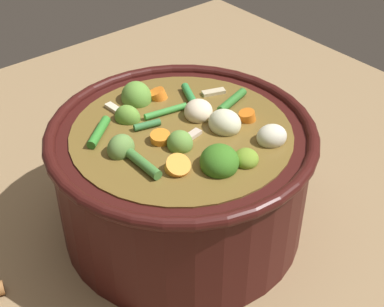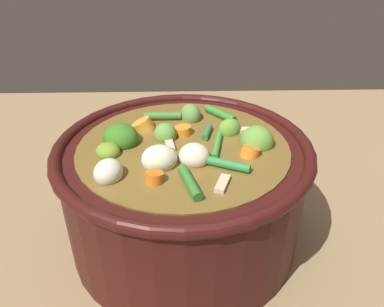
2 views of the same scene
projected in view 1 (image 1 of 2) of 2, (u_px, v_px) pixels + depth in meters
ground_plane at (183, 223)px, 0.73m from camera, size 1.10×1.10×0.00m
cooking_pot at (182, 176)px, 0.68m from camera, size 0.32×0.32×0.17m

